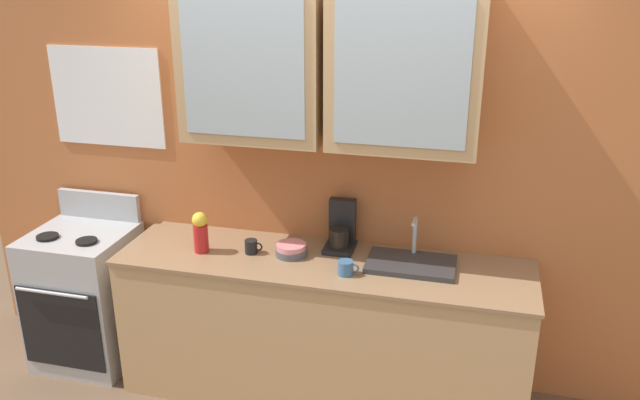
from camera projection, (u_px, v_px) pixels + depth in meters
name	position (u px, v px, depth m)	size (l,w,h in m)	color
ground_plane	(322.00, 391.00, 3.97)	(10.00, 10.00, 0.00)	brown
back_wall_unit	(334.00, 141.00, 3.71)	(4.84, 0.48, 2.66)	#B76638
counter	(322.00, 329.00, 3.81)	(2.35, 0.63, 0.88)	tan
stove_range	(86.00, 295.00, 4.17)	(0.60, 0.61, 1.06)	#ADAFB5
sink_faucet	(411.00, 263.00, 3.59)	(0.49, 0.31, 0.26)	#2D2D30
bowl_stack	(291.00, 250.00, 3.72)	(0.18, 0.18, 0.07)	#4C4C54
vase	(200.00, 232.00, 3.73)	(0.09, 0.09, 0.24)	#B21E1E
cup_near_sink	(346.00, 268.00, 3.49)	(0.12, 0.08, 0.08)	#38608C
cup_near_bowls	(251.00, 247.00, 3.74)	(0.11, 0.07, 0.08)	black
coffee_maker	(341.00, 231.00, 3.79)	(0.17, 0.20, 0.29)	black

